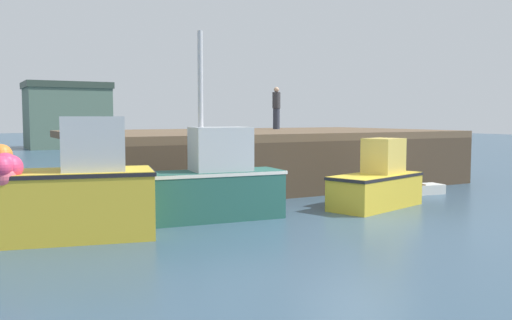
# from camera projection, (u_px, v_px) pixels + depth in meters

# --- Properties ---
(ground) EXTENTS (120.00, 160.00, 0.10)m
(ground) POSITION_uv_depth(u_px,v_px,m) (354.00, 224.00, 13.14)
(ground) COLOR #334C60
(pier) EXTENTS (13.78, 8.05, 1.98)m
(pier) POSITION_uv_depth(u_px,v_px,m) (268.00, 140.00, 20.13)
(pier) COLOR brown
(pier) RESTS_ON ground
(fishing_boat_near_left) EXTENTS (3.55, 2.28, 2.51)m
(fishing_boat_near_left) POSITION_uv_depth(u_px,v_px,m) (74.00, 190.00, 11.26)
(fishing_boat_near_left) COLOR gold
(fishing_boat_near_left) RESTS_ON ground
(fishing_boat_near_right) EXTENTS (4.17, 1.57, 4.53)m
(fishing_boat_near_right) POSITION_uv_depth(u_px,v_px,m) (205.00, 185.00, 13.26)
(fishing_boat_near_right) COLOR #23564C
(fishing_boat_near_right) RESTS_ON ground
(fishing_boat_mid) EXTENTS (3.26, 2.08, 1.91)m
(fishing_boat_mid) POSITION_uv_depth(u_px,v_px,m) (377.00, 183.00, 15.11)
(fishing_boat_mid) COLOR gold
(fishing_boat_mid) RESTS_ON ground
(rowboat) EXTENTS (1.71, 0.93, 0.35)m
(rowboat) POSITION_uv_depth(u_px,v_px,m) (418.00, 189.00, 17.76)
(rowboat) COLOR silver
(rowboat) RESTS_ON ground
(dockworker) EXTENTS (0.34, 0.34, 1.77)m
(dockworker) POSITION_uv_depth(u_px,v_px,m) (276.00, 108.00, 23.16)
(dockworker) COLOR #2D3342
(dockworker) RESTS_ON pier
(warehouse) EXTENTS (6.42, 4.81, 5.20)m
(warehouse) POSITION_uv_depth(u_px,v_px,m) (67.00, 115.00, 43.82)
(warehouse) COLOR #4C6656
(warehouse) RESTS_ON ground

